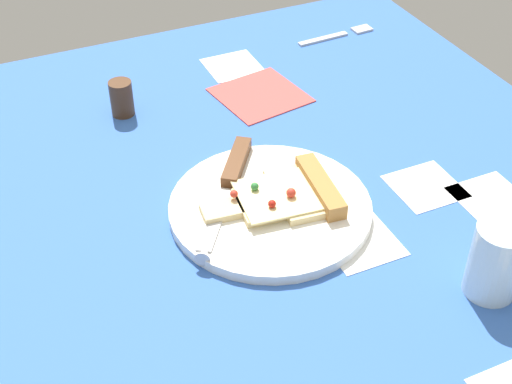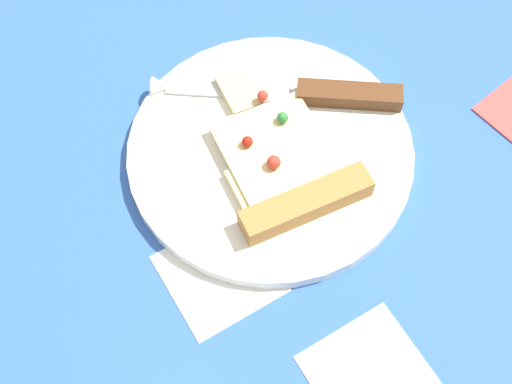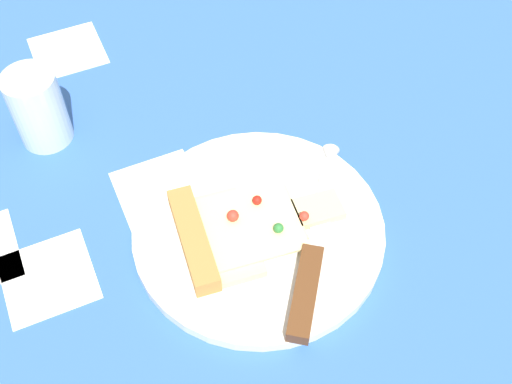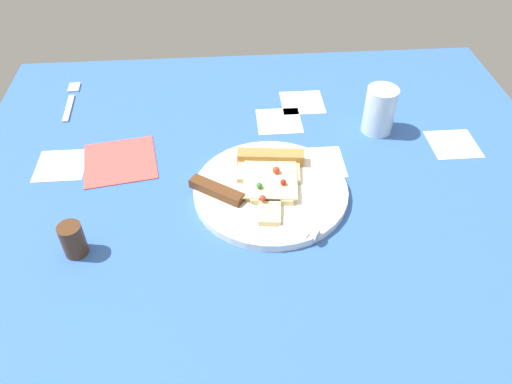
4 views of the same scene
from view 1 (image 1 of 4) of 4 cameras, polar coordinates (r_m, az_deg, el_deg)
ground_plane at (r=94.88cm, az=-1.55°, el=-3.08°), size 110.51×110.51×3.00cm
plate at (r=95.01cm, az=1.10°, el=-1.23°), size 26.55×26.55×1.43cm
pizza_slice at (r=94.74cm, az=2.59°, el=-0.22°), size 12.23×18.15×2.56cm
knife at (r=96.97cm, az=-2.11°, el=0.71°), size 20.75×15.66×2.45cm
drinking_glass at (r=86.31cm, az=18.31°, el=-5.13°), size 6.05×6.05×9.40cm
pepper_shaker at (r=114.91cm, az=-10.51°, el=7.25°), size 3.58×3.58×5.66cm
fork at (r=138.29cm, az=6.58°, el=12.24°), size 2.57×15.37×0.80cm
napkin at (r=119.00cm, az=0.33°, el=7.66°), size 14.92×14.92×0.40cm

